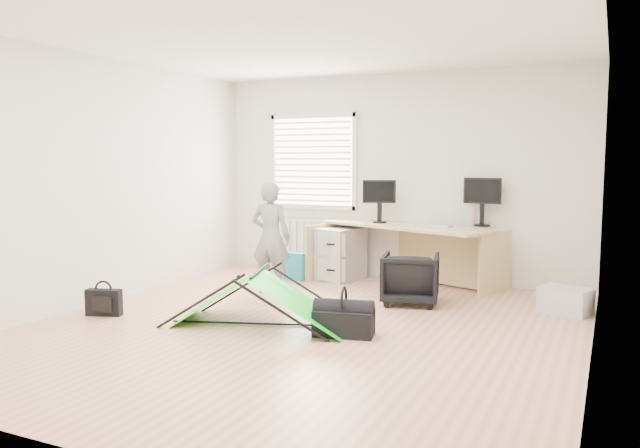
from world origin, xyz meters
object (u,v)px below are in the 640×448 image
at_px(monitor_left, 380,207).
at_px(monitor_right, 482,208).
at_px(office_chair, 410,278).
at_px(person, 271,237).
at_px(desk, 405,255).
at_px(thermos, 473,217).
at_px(filing_cabinet, 341,254).
at_px(duffel_bag, 344,323).
at_px(kite, 259,298).
at_px(storage_crate, 565,300).
at_px(laptop_bag, 104,302).

relative_size(monitor_left, monitor_right, 0.93).
distance_m(office_chair, person, 1.72).
relative_size(desk, person, 1.70).
xyz_separation_m(thermos, person, (-2.10, -1.33, -0.22)).
xyz_separation_m(desk, person, (-1.30, -1.10, 0.28)).
distance_m(desk, thermos, 0.96).
bearing_deg(monitor_left, filing_cabinet, 170.80).
relative_size(person, duffel_bag, 2.46).
height_order(thermos, person, person).
bearing_deg(kite, desk, 55.54).
bearing_deg(storage_crate, thermos, 141.99).
bearing_deg(thermos, duffel_bag, -102.84).
relative_size(office_chair, person, 0.47).
xyz_separation_m(person, duffel_bag, (1.50, -1.30, -0.55)).
distance_m(storage_crate, laptop_bag, 4.74).
height_order(kite, laptop_bag, kite).
height_order(monitor_right, storage_crate, monitor_right).
distance_m(filing_cabinet, storage_crate, 2.91).
bearing_deg(filing_cabinet, laptop_bag, -102.25).
bearing_deg(thermos, kite, -118.95).
bearing_deg(storage_crate, office_chair, -170.37).
distance_m(filing_cabinet, office_chair, 1.56).
relative_size(office_chair, duffel_bag, 1.15).
relative_size(desk, office_chair, 3.64).
xyz_separation_m(monitor_right, kite, (-1.57, -2.68, -0.72)).
distance_m(monitor_right, duffel_bag, 2.89).
height_order(office_chair, kite, office_chair).
relative_size(monitor_right, thermos, 2.00).
bearing_deg(laptop_bag, kite, -5.85).
height_order(monitor_right, thermos, monitor_right).
height_order(monitor_left, kite, monitor_left).
relative_size(person, storage_crate, 2.76).
height_order(filing_cabinet, monitor_left, monitor_left).
relative_size(kite, duffel_bag, 3.17).
height_order(thermos, laptop_bag, thermos).
bearing_deg(desk, person, -119.25).
xyz_separation_m(office_chair, storage_crate, (1.58, 0.27, -0.15)).
xyz_separation_m(kite, storage_crate, (2.62, 1.75, -0.13)).
xyz_separation_m(office_chair, duffel_bag, (-0.17, -1.46, -0.16)).
height_order(monitor_left, laptop_bag, monitor_left).
height_order(filing_cabinet, storage_crate, filing_cabinet).
height_order(desk, thermos, thermos).
bearing_deg(kite, thermos, 42.15).
relative_size(thermos, duffel_bag, 0.42).
bearing_deg(kite, monitor_right, 40.71).
bearing_deg(storage_crate, desk, 160.83).
height_order(desk, kite, desk).
xyz_separation_m(filing_cabinet, monitor_left, (0.50, 0.09, 0.63)).
bearing_deg(monitor_left, monitor_right, -12.10).
bearing_deg(kite, storage_crate, 14.86).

